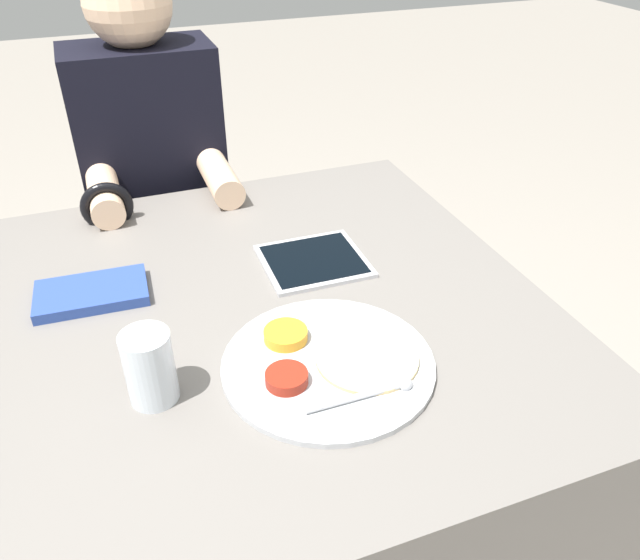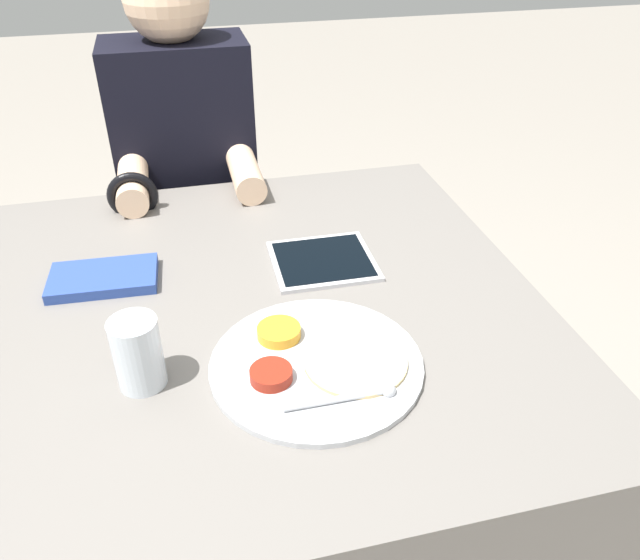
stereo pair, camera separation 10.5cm
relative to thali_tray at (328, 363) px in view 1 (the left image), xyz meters
The scene contains 6 objects.
dining_table 0.46m from the thali_tray, 128.50° to the left, with size 1.18×1.00×0.76m.
thali_tray is the anchor object (origin of this frame).
red_notebook 0.46m from the thali_tray, 135.89° to the left, with size 0.20×0.12×0.02m.
tablet_device 0.30m from the thali_tray, 74.30° to the left, with size 0.20×0.18×0.01m.
person_diner 0.88m from the thali_tray, 99.59° to the left, with size 0.36×0.41×1.25m.
drinking_glass 0.26m from the thali_tray, behind, with size 0.07×0.07×0.11m.
Camera 1 is at (-0.11, -0.86, 1.41)m, focal length 35.00 mm.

